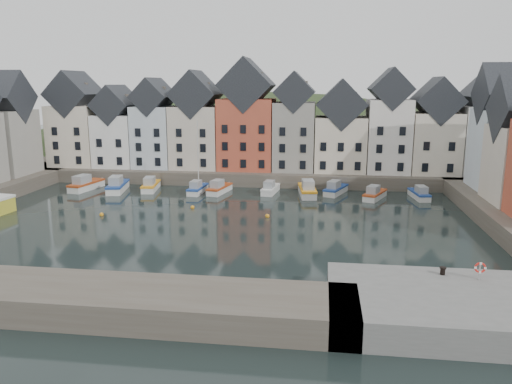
% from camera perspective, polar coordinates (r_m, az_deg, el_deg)
% --- Properties ---
extents(ground, '(260.00, 260.00, 0.00)m').
position_cam_1_polar(ground, '(56.06, -5.39, -4.01)').
color(ground, black).
rests_on(ground, ground).
extents(far_quay, '(90.00, 16.00, 2.00)m').
position_cam_1_polar(far_quay, '(84.59, -0.86, 2.29)').
color(far_quay, '#4E473C').
rests_on(far_quay, ground).
extents(near_quay, '(18.00, 10.00, 2.00)m').
position_cam_1_polar(near_quay, '(36.85, 22.69, -12.19)').
color(near_quay, '#60605E').
rests_on(near_quay, ground).
extents(near_wall, '(50.00, 6.00, 2.00)m').
position_cam_1_polar(near_wall, '(40.46, -27.03, -10.39)').
color(near_wall, '#4E473C').
rests_on(near_wall, ground).
extents(hillside, '(153.60, 70.40, 64.00)m').
position_cam_1_polar(hillside, '(114.15, 1.11, -4.85)').
color(hillside, '#25351A').
rests_on(hillside, ground).
extents(far_terrace, '(72.37, 8.16, 17.78)m').
position_cam_1_polar(far_terrace, '(81.19, 1.18, 7.48)').
color(far_terrace, '#EEE0C7').
rests_on(far_terrace, far_quay).
extents(mooring_buoys, '(20.50, 5.50, 0.50)m').
position_cam_1_polar(mooring_buoys, '(61.96, -7.90, -2.35)').
color(mooring_buoys, orange).
rests_on(mooring_buoys, ground).
extents(boat_a, '(3.19, 7.01, 2.59)m').
position_cam_1_polar(boat_a, '(79.34, -18.90, 0.79)').
color(boat_a, silver).
rests_on(boat_a, ground).
extents(boat_b, '(3.39, 7.23, 2.67)m').
position_cam_1_polar(boat_b, '(76.73, -15.56, 0.65)').
color(boat_b, silver).
rests_on(boat_b, ground).
extents(boat_c, '(2.80, 6.37, 2.36)m').
position_cam_1_polar(boat_c, '(76.36, -11.95, 0.71)').
color(boat_c, silver).
rests_on(boat_c, ground).
extents(boat_d, '(2.06, 5.70, 10.71)m').
position_cam_1_polar(boat_d, '(73.31, -6.72, 0.41)').
color(boat_d, silver).
rests_on(boat_d, ground).
extents(boat_e, '(2.96, 6.14, 2.26)m').
position_cam_1_polar(boat_e, '(73.05, -4.24, 0.40)').
color(boat_e, silver).
rests_on(boat_e, ground).
extents(boat_f, '(2.40, 5.72, 2.13)m').
position_cam_1_polar(boat_f, '(72.82, 1.64, 0.36)').
color(boat_f, silver).
rests_on(boat_f, ground).
extents(boat_g, '(3.03, 7.15, 2.66)m').
position_cam_1_polar(boat_g, '(71.49, 5.89, 0.20)').
color(boat_g, silver).
rests_on(boat_g, ground).
extents(boat_h, '(3.84, 6.22, 2.29)m').
position_cam_1_polar(boat_h, '(73.08, 9.06, 0.29)').
color(boat_h, silver).
rests_on(boat_h, ground).
extents(boat_i, '(3.90, 5.97, 2.20)m').
position_cam_1_polar(boat_i, '(70.97, 13.40, -0.27)').
color(boat_i, silver).
rests_on(boat_i, ground).
extents(boat_j, '(2.43, 5.67, 2.11)m').
position_cam_1_polar(boat_j, '(72.98, 18.18, -0.24)').
color(boat_j, silver).
rests_on(boat_j, ground).
extents(mooring_bollard, '(0.48, 0.48, 0.56)m').
position_cam_1_polar(mooring_bollard, '(39.34, 20.57, -8.40)').
color(mooring_bollard, black).
rests_on(mooring_bollard, near_quay).
extents(life_ring_post, '(0.80, 0.17, 1.30)m').
position_cam_1_polar(life_ring_post, '(39.18, 24.23, -7.94)').
color(life_ring_post, gray).
rests_on(life_ring_post, near_quay).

